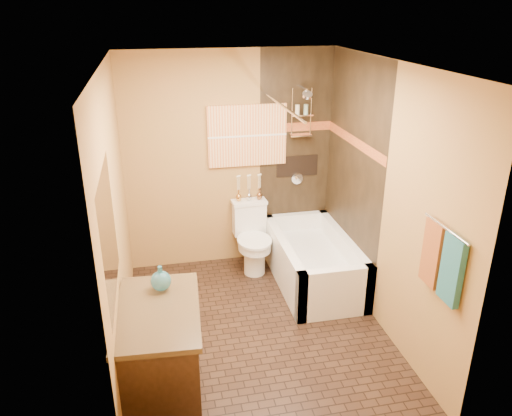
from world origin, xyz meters
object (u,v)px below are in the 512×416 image
object	(u,v)px
sunset_painting	(247,136)
vanity	(161,358)
bathtub	(313,265)
toilet	(252,237)

from	to	relation	value
sunset_painting	vanity	size ratio (longest dim) A/B	0.88
sunset_painting	bathtub	xyz separation A→B (m)	(0.60, -0.73, -1.33)
sunset_painting	toilet	world-z (taller)	sunset_painting
toilet	vanity	xyz separation A→B (m)	(-1.12, -1.99, 0.04)
sunset_painting	bathtub	world-z (taller)	sunset_painting
sunset_painting	toilet	size ratio (longest dim) A/B	1.13
sunset_painting	bathtub	distance (m)	1.63
bathtub	toilet	distance (m)	0.78
bathtub	vanity	distance (m)	2.31
sunset_painting	vanity	distance (m)	2.75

